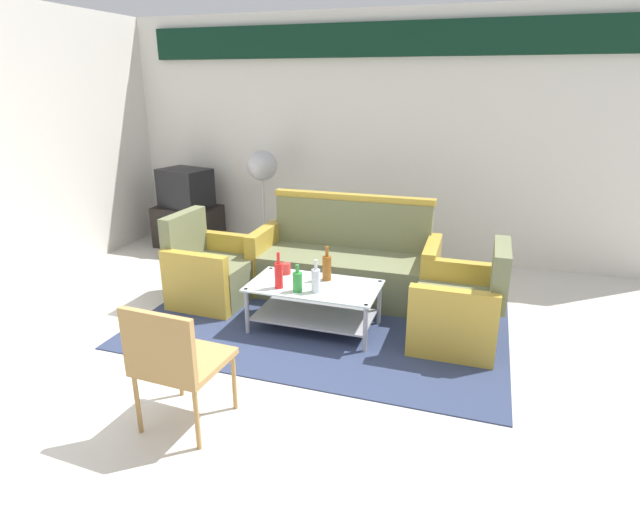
{
  "coord_description": "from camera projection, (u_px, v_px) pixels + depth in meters",
  "views": [
    {
      "loc": [
        1.21,
        -3.0,
        2.04
      ],
      "look_at": [
        -0.06,
        0.86,
        0.65
      ],
      "focal_mm": 28.81,
      "sensor_mm": 36.0,
      "label": 1
    }
  ],
  "objects": [
    {
      "name": "wicker_chair",
      "position": [
        174.0,
        358.0,
        3.02
      ],
      "size": [
        0.5,
        0.5,
        0.84
      ],
      "rotation": [
        0.0,
        0.0,
        -0.05
      ],
      "color": "#AD844C",
      "rests_on": "ground"
    },
    {
      "name": "bottle_brown",
      "position": [
        327.0,
        267.0,
        4.4
      ],
      "size": [
        0.08,
        0.08,
        0.3
      ],
      "color": "brown",
      "rests_on": "coffee_table"
    },
    {
      "name": "bottle_green",
      "position": [
        298.0,
        281.0,
        4.17
      ],
      "size": [
        0.08,
        0.08,
        0.23
      ],
      "color": "#2D8C38",
      "rests_on": "coffee_table"
    },
    {
      "name": "armchair_right",
      "position": [
        459.0,
        310.0,
        4.14
      ],
      "size": [
        0.7,
        0.76,
        0.85
      ],
      "rotation": [
        0.0,
        0.0,
        1.57
      ],
      "color": "#6B704C",
      "rests_on": "rug"
    },
    {
      "name": "tv_stand",
      "position": [
        189.0,
        226.0,
        6.63
      ],
      "size": [
        0.8,
        0.5,
        0.52
      ],
      "primitive_type": "cube",
      "color": "black",
      "rests_on": "ground"
    },
    {
      "name": "couch",
      "position": [
        345.0,
        264.0,
        5.09
      ],
      "size": [
        1.81,
        0.76,
        0.96
      ],
      "rotation": [
        0.0,
        0.0,
        3.15
      ],
      "color": "#6B704C",
      "rests_on": "rug"
    },
    {
      "name": "rug",
      "position": [
        323.0,
        320.0,
        4.6
      ],
      "size": [
        3.16,
        2.12,
        0.01
      ],
      "primitive_type": "cube",
      "color": "#2D3856",
      "rests_on": "ground"
    },
    {
      "name": "armchair_left",
      "position": [
        211.0,
        273.0,
        4.95
      ],
      "size": [
        0.73,
        0.79,
        0.85
      ],
      "rotation": [
        0.0,
        0.0,
        -1.61
      ],
      "color": "#6B704C",
      "rests_on": "rug"
    },
    {
      "name": "television",
      "position": [
        186.0,
        188.0,
        6.47
      ],
      "size": [
        0.69,
        0.57,
        0.48
      ],
      "rotation": [
        0.0,
        0.0,
        2.9
      ],
      "color": "black",
      "rests_on": "tv_stand"
    },
    {
      "name": "coffee_table",
      "position": [
        314.0,
        300.0,
        4.37
      ],
      "size": [
        1.1,
        0.6,
        0.4
      ],
      "color": "silver",
      "rests_on": "rug"
    },
    {
      "name": "bottle_red",
      "position": [
        279.0,
        275.0,
        4.23
      ],
      "size": [
        0.07,
        0.07,
        0.31
      ],
      "color": "red",
      "rests_on": "coffee_table"
    },
    {
      "name": "pedestal_fan",
      "position": [
        262.0,
        172.0,
        6.12
      ],
      "size": [
        0.36,
        0.36,
        1.27
      ],
      "color": "#2D2D33",
      "rests_on": "ground"
    },
    {
      "name": "ground_plane",
      "position": [
        291.0,
        378.0,
        3.71
      ],
      "size": [
        14.0,
        14.0,
        0.0
      ],
      "primitive_type": "plane",
      "color": "beige"
    },
    {
      "name": "cup",
      "position": [
        286.0,
        269.0,
        4.56
      ],
      "size": [
        0.08,
        0.08,
        0.1
      ],
      "primitive_type": "cylinder",
      "color": "red",
      "rests_on": "coffee_table"
    },
    {
      "name": "bottle_clear",
      "position": [
        316.0,
        280.0,
        4.15
      ],
      "size": [
        0.07,
        0.07,
        0.28
      ],
      "color": "silver",
      "rests_on": "coffee_table"
    },
    {
      "name": "wall_back",
      "position": [
        383.0,
        132.0,
        5.98
      ],
      "size": [
        6.52,
        0.19,
        2.8
      ],
      "color": "silver",
      "rests_on": "ground"
    }
  ]
}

